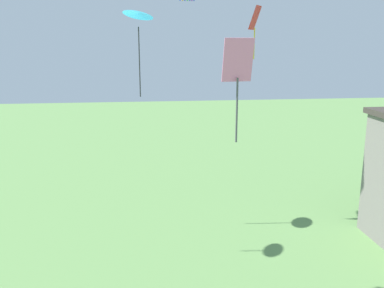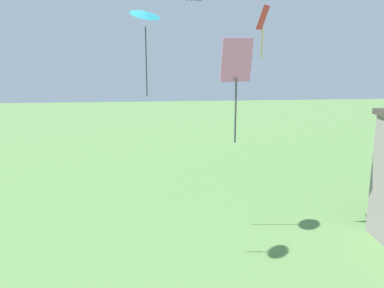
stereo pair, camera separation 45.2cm
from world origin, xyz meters
TOP-DOWN VIEW (x-y plane):
  - kite_cyan_delta at (-1.36, 16.32)m, footprint 1.76×1.74m
  - kite_pink_diamond at (1.00, 7.83)m, footprint 0.79×0.32m
  - kite_red_diamond at (3.96, 17.32)m, footprint 0.75×0.89m

SIDE VIEW (x-z plane):
  - kite_pink_diamond at x=1.00m, z-range 6.46..9.05m
  - kite_red_diamond at x=3.96m, z-range 8.14..10.54m
  - kite_cyan_delta at x=-1.36m, z-range 7.62..11.39m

